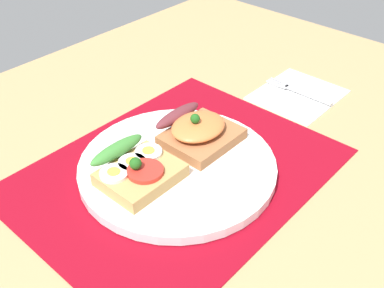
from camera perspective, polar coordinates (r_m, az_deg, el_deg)
name	(u,v)px	position (r cm, az deg, el deg)	size (l,w,h in cm)	color
ground_plane	(178,181)	(66.04, -1.74, -4.51)	(120.00, 90.00, 3.20)	tan
placemat	(178,171)	(64.90, -1.77, -3.35)	(42.76, 33.18, 0.30)	maroon
plate	(178,166)	(64.35, -1.79, -2.77)	(27.28, 27.28, 1.42)	white
sandwich_egg_tomato	(136,169)	(60.92, -6.85, -3.09)	(9.94, 9.59, 4.06)	tan
sandwich_salmon	(197,130)	(67.06, 0.67, 1.69)	(10.44, 10.19, 4.88)	#A3663C
napkin	(298,94)	(83.81, 12.84, 5.97)	(14.74, 12.68, 0.60)	white
fork	(297,90)	(83.97, 12.72, 6.42)	(1.62, 12.69, 0.32)	#B7B7BC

